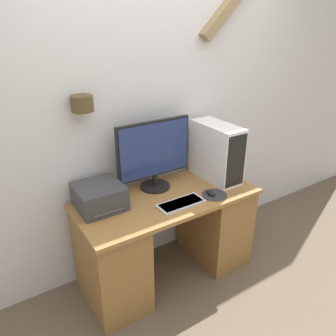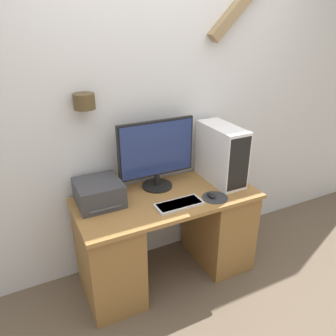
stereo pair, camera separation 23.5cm
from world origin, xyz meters
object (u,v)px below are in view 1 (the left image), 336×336
(mouse, at_px, (211,193))
(computer_tower, at_px, (216,152))
(keyboard, at_px, (181,203))
(printer, at_px, (99,196))
(monitor, at_px, (155,152))

(mouse, bearing_deg, computer_tower, 44.06)
(keyboard, relative_size, printer, 1.05)
(keyboard, distance_m, printer, 0.58)
(computer_tower, relative_size, printer, 1.41)
(printer, bearing_deg, computer_tower, -4.59)
(mouse, distance_m, printer, 0.82)
(keyboard, bearing_deg, printer, 150.05)
(computer_tower, bearing_deg, keyboard, -157.12)
(mouse, relative_size, printer, 0.27)
(computer_tower, bearing_deg, printer, 175.41)
(monitor, xyz_separation_m, keyboard, (0.01, -0.33, -0.28))
(computer_tower, height_order, printer, computer_tower)
(printer, bearing_deg, keyboard, -29.95)
(mouse, relative_size, computer_tower, 0.19)
(computer_tower, bearing_deg, monitor, 165.74)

